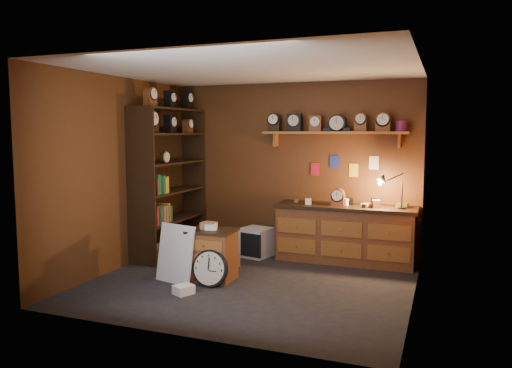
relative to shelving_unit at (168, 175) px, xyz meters
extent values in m
plane|color=black|center=(1.79, -0.98, -1.25)|extent=(4.00, 4.00, 0.00)
cube|color=#552F14|center=(1.79, 0.82, 0.10)|extent=(4.00, 0.02, 2.70)
cube|color=#552F14|center=(1.79, -2.78, 0.10)|extent=(4.00, 0.02, 2.70)
cube|color=#552F14|center=(-0.21, -0.98, 0.10)|extent=(0.02, 3.60, 2.70)
cube|color=#552F14|center=(3.79, -0.98, 0.10)|extent=(0.02, 3.60, 2.70)
cube|color=beige|center=(1.79, -0.98, 1.45)|extent=(4.00, 3.60, 0.02)
cube|color=#9C5B22|center=(2.49, 0.67, 0.67)|extent=(2.20, 0.30, 0.04)
cube|color=#9C5B22|center=(1.54, 0.74, 0.55)|extent=(0.04, 0.16, 0.20)
cube|color=#9C5B22|center=(3.44, 0.74, 0.55)|extent=(0.04, 0.16, 0.20)
cylinder|color=#B21419|center=(3.47, 0.67, 0.76)|extent=(0.16, 0.16, 0.15)
cube|color=#B31629|center=(1.94, 0.81, 0.10)|extent=(0.14, 0.01, 0.20)
cube|color=navy|center=(2.24, 0.81, 0.22)|extent=(0.14, 0.01, 0.20)
cube|color=gold|center=(2.54, 0.81, 0.10)|extent=(0.14, 0.01, 0.20)
cube|color=silver|center=(2.84, 0.81, 0.22)|extent=(0.14, 0.01, 0.20)
cube|color=black|center=(-0.19, 0.00, -0.10)|extent=(0.03, 1.60, 2.30)
cube|color=black|center=(0.04, -0.78, -0.10)|extent=(0.45, 0.03, 2.30)
cube|color=black|center=(0.04, 0.78, -0.10)|extent=(0.45, 0.03, 2.30)
cube|color=black|center=(0.04, 0.00, -1.20)|extent=(0.43, 1.54, 0.03)
cube|color=black|center=(0.04, 0.00, -0.70)|extent=(0.43, 1.54, 0.03)
cube|color=black|center=(0.04, 0.00, -0.25)|extent=(0.43, 1.54, 0.03)
cube|color=black|center=(0.04, 0.00, 0.20)|extent=(0.43, 1.54, 0.03)
cube|color=black|center=(0.04, 0.00, 0.65)|extent=(0.43, 1.54, 0.03)
cube|color=black|center=(0.04, 0.00, 1.03)|extent=(0.43, 1.54, 0.03)
cube|color=brown|center=(2.72, 0.50, -0.85)|extent=(2.00, 0.60, 0.80)
cube|color=black|center=(2.72, 0.50, -0.43)|extent=(2.06, 0.66, 0.05)
cube|color=#9C5B22|center=(2.72, 0.20, -0.85)|extent=(1.92, 0.02, 0.52)
cylinder|color=black|center=(3.52, 0.45, -0.39)|extent=(0.12, 0.12, 0.02)
cylinder|color=black|center=(3.52, 0.45, -0.20)|extent=(0.02, 0.02, 0.38)
cylinder|color=black|center=(3.40, 0.42, 0.04)|extent=(0.27, 0.09, 0.14)
cone|color=black|center=(3.26, 0.39, 0.00)|extent=(0.18, 0.14, 0.18)
cube|color=brown|center=(1.28, -1.04, -0.93)|extent=(0.57, 0.48, 0.64)
cube|color=black|center=(1.28, -1.04, -0.60)|extent=(0.61, 0.52, 0.03)
cube|color=#9C5B22|center=(1.28, -1.28, -0.93)|extent=(0.49, 0.03, 0.54)
cylinder|color=black|center=(1.37, -1.30, -1.02)|extent=(0.47, 0.16, 0.47)
cylinder|color=beige|center=(1.37, -1.33, -1.02)|extent=(0.41, 0.09, 0.41)
cube|color=black|center=(1.37, -1.34, -0.95)|extent=(0.01, 0.04, 0.15)
cube|color=black|center=(1.42, -1.34, -1.04)|extent=(0.11, 0.01, 0.01)
cube|color=silver|center=(0.87, -1.29, -1.25)|extent=(0.60, 0.30, 0.76)
cube|color=silver|center=(1.37, 0.32, -1.03)|extent=(0.52, 0.52, 0.45)
cube|color=black|center=(1.37, 0.10, -1.03)|extent=(0.36, 0.11, 0.36)
cube|color=olive|center=(0.45, -0.23, -1.17)|extent=(0.33, 0.30, 0.17)
cube|color=white|center=(1.21, -1.69, -1.20)|extent=(0.26, 0.28, 0.11)
cube|color=olive|center=(1.21, -0.34, -1.16)|extent=(0.33, 0.32, 0.19)
camera|label=1|loc=(4.09, -6.79, 0.69)|focal=35.00mm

